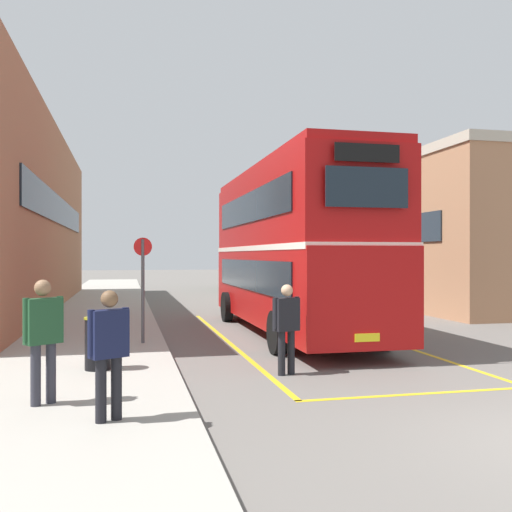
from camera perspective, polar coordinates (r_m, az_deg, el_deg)
ground_plane at (r=20.85m, az=2.40°, el=-6.13°), size 135.60×135.60×0.00m
sidewalk_left at (r=22.53m, az=-15.52°, el=-5.49°), size 4.00×57.60×0.14m
depot_building_right at (r=27.65m, az=18.55°, el=2.02°), size 7.01×14.01×6.37m
double_decker_bus at (r=16.54m, az=3.47°, el=0.97°), size 2.85×10.76×4.75m
single_deck_bus at (r=36.51m, az=0.37°, el=-0.88°), size 3.57×8.45×3.02m
pedestrian_boarding at (r=10.88m, az=3.05°, el=-6.62°), size 0.55×0.36×1.71m
pedestrian_waiting_near at (r=8.73m, az=-20.41°, el=-7.06°), size 0.54×0.46×1.77m
pedestrian_waiting_far at (r=7.63m, az=-14.44°, el=-8.63°), size 0.52×0.41×1.67m
litter_bin at (r=11.12m, az=-15.45°, el=-8.35°), size 0.51×0.51×0.97m
bus_stop_sign at (r=14.07m, az=-11.20°, el=-2.28°), size 0.44×0.12×2.54m
bay_marking_yellow at (r=14.83m, az=5.64°, el=-8.65°), size 4.22×12.74×0.01m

